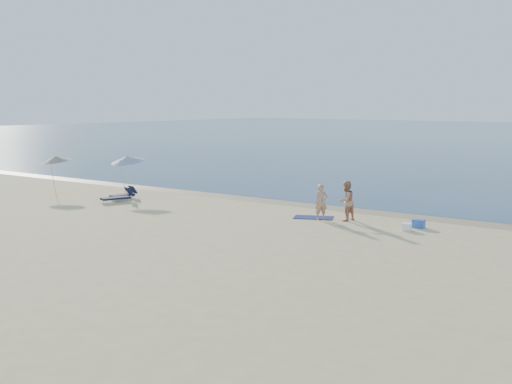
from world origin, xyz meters
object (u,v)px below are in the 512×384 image
person_right (346,201)px  blue_cooler (419,224)px  umbrella_near (128,159)px  person_left (321,202)px

person_right → blue_cooler: (3.30, 0.34, -0.72)m
umbrella_near → blue_cooler: bearing=1.2°
person_left → person_right: bearing=-26.2°
person_right → blue_cooler: person_right is taller
blue_cooler → umbrella_near: bearing=177.7°
blue_cooler → umbrella_near: umbrella_near is taller
blue_cooler → person_left: bearing=-174.5°
person_left → person_right: 1.12m
person_left → blue_cooler: (4.32, 0.78, -0.63)m
person_left → blue_cooler: size_ratio=3.26×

